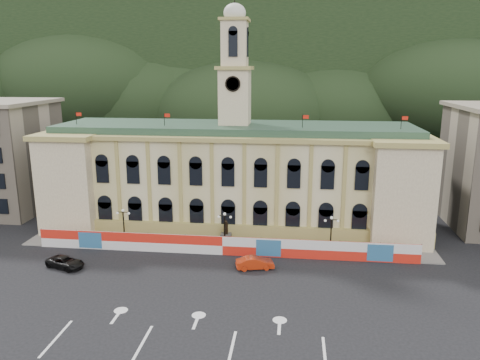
# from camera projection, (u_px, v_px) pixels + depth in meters

# --- Properties ---
(ground) EXTENTS (260.00, 260.00, 0.00)m
(ground) POSITION_uv_depth(u_px,v_px,m) (200.00, 313.00, 46.70)
(ground) COLOR black
(ground) RESTS_ON ground
(lane_markings) EXTENTS (26.00, 10.00, 0.02)m
(lane_markings) POSITION_uv_depth(u_px,v_px,m) (189.00, 341.00, 41.87)
(lane_markings) COLOR white
(lane_markings) RESTS_ON ground
(hill_ridge) EXTENTS (230.00, 80.00, 64.00)m
(hill_ridge) POSITION_uv_depth(u_px,v_px,m) (270.00, 81.00, 159.95)
(hill_ridge) COLOR black
(hill_ridge) RESTS_ON ground
(city_hall) EXTENTS (56.20, 17.60, 37.10)m
(city_hall) POSITION_uv_depth(u_px,v_px,m) (235.00, 175.00, 71.55)
(city_hall) COLOR beige
(city_hall) RESTS_ON ground
(hoarding_fence) EXTENTS (50.00, 0.44, 2.50)m
(hoarding_fence) POSITION_uv_depth(u_px,v_px,m) (223.00, 246.00, 60.95)
(hoarding_fence) COLOR red
(hoarding_fence) RESTS_ON ground
(pavement) EXTENTS (56.00, 5.50, 0.16)m
(pavement) POSITION_uv_depth(u_px,v_px,m) (226.00, 246.00, 63.82)
(pavement) COLOR slate
(pavement) RESTS_ON ground
(statue) EXTENTS (1.40, 1.40, 3.72)m
(statue) POSITION_uv_depth(u_px,v_px,m) (226.00, 238.00, 63.80)
(statue) COLOR #595651
(statue) RESTS_ON ground
(lamp_left) EXTENTS (1.96, 0.44, 5.15)m
(lamp_left) POSITION_uv_depth(u_px,v_px,m) (124.00, 223.00, 63.99)
(lamp_left) COLOR black
(lamp_left) RESTS_ON ground
(lamp_center) EXTENTS (1.96, 0.44, 5.15)m
(lamp_center) POSITION_uv_depth(u_px,v_px,m) (225.00, 227.00, 62.40)
(lamp_center) COLOR black
(lamp_center) RESTS_ON ground
(lamp_right) EXTENTS (1.96, 0.44, 5.15)m
(lamp_right) POSITION_uv_depth(u_px,v_px,m) (331.00, 232.00, 60.81)
(lamp_right) COLOR black
(lamp_right) RESTS_ON ground
(red_sedan) EXTENTS (3.72, 5.36, 1.52)m
(red_sedan) POSITION_uv_depth(u_px,v_px,m) (255.00, 263.00, 56.75)
(red_sedan) COLOR #B2280C
(red_sedan) RESTS_ON ground
(black_suv) EXTENTS (5.28, 6.32, 1.37)m
(black_suv) POSITION_uv_depth(u_px,v_px,m) (65.00, 262.00, 57.11)
(black_suv) COLOR black
(black_suv) RESTS_ON ground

